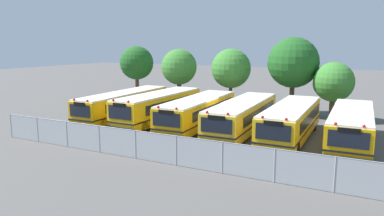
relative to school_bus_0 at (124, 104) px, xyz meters
The scene contains 14 objects.
ground_plane 9.37m from the school_bus_0, ahead, with size 160.00×160.00×0.00m, color #514F4C.
school_bus_0 is the anchor object (origin of this frame).
school_bus_1 3.70m from the school_bus_0, ahead, with size 2.85×10.57×2.71m.
school_bus_2 7.51m from the school_bus_0, ahead, with size 2.85×10.76×2.58m.
school_bus_3 11.17m from the school_bus_0, ahead, with size 2.84×11.28×2.55m.
school_bus_4 14.90m from the school_bus_0, ahead, with size 2.59×10.77×2.59m.
school_bus_5 18.77m from the school_bus_0, ahead, with size 2.78×10.53×2.52m.
tree_0 9.96m from the school_bus_0, 117.64° to the left, with size 3.84×3.84×6.50m.
tree_1 8.91m from the school_bus_0, 82.65° to the left, with size 3.85×3.85×6.20m.
tree_2 11.35m from the school_bus_0, 50.14° to the left, with size 3.96×3.96×6.27m.
tree_3 16.08m from the school_bus_0, 35.13° to the left, with size 4.79×4.78×7.37m.
tree_4 18.66m from the school_bus_0, 26.46° to the left, with size 3.55×3.55×5.16m.
chainlink_fence 12.68m from the school_bus_0, 44.82° to the right, with size 24.73×0.07×1.74m.
traffic_cone 11.67m from the school_bus_0, 43.97° to the right, with size 0.36×0.36×0.47m, color #EA5914.
Camera 1 is at (10.43, -25.33, 6.66)m, focal length 33.38 mm.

